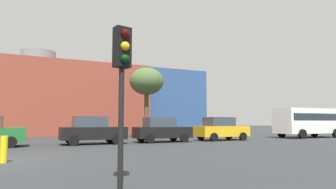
{
  "coord_description": "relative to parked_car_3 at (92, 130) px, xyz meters",
  "views": [
    {
      "loc": [
        1.3,
        -12.97,
        1.42
      ],
      "look_at": [
        9.71,
        5.18,
        3.3
      ],
      "focal_mm": 31.77,
      "sensor_mm": 36.0,
      "label": 1
    }
  ],
  "objects": [
    {
      "name": "white_bus",
      "position": [
        20.09,
        0.06,
        0.72
      ],
      "size": [
        6.8,
        2.62,
        2.72
      ],
      "color": "white",
      "rests_on": "ground_plane"
    },
    {
      "name": "building_backdrop",
      "position": [
        -3.13,
        19.24,
        3.18
      ],
      "size": [
        40.38,
        13.82,
        10.06
      ],
      "color": "brown",
      "rests_on": "ground_plane"
    },
    {
      "name": "parked_car_5",
      "position": [
        10.14,
        0.0,
        0.01
      ],
      "size": [
        4.23,
        2.08,
        1.83
      ],
      "color": "gold",
      "rests_on": "ground_plane"
    },
    {
      "name": "traffic_light_near_right",
      "position": [
        -1.95,
        -13.63,
        1.69
      ],
      "size": [
        0.4,
        0.39,
        3.52
      ],
      "rotation": [
        0.0,
        0.0,
        -1.37
      ],
      "color": "black",
      "rests_on": "ground_plane"
    },
    {
      "name": "bare_tree_0",
      "position": [
        6.19,
        6.39,
        4.33
      ],
      "size": [
        3.24,
        3.24,
        6.62
      ],
      "color": "brown",
      "rests_on": "ground_plane"
    },
    {
      "name": "bollard_yellow_0",
      "position": [
        -4.54,
        -7.81,
        -0.43
      ],
      "size": [
        0.24,
        0.24,
        0.94
      ],
      "primitive_type": "cylinder",
      "color": "yellow",
      "rests_on": "ground_plane"
    },
    {
      "name": "parked_car_3",
      "position": [
        0.0,
        0.0,
        0.0
      ],
      "size": [
        4.19,
        2.05,
        1.81
      ],
      "color": "black",
      "rests_on": "ground_plane"
    },
    {
      "name": "parked_car_4",
      "position": [
        4.96,
        -0.0,
        -0.02
      ],
      "size": [
        4.1,
        2.01,
        1.78
      ],
      "color": "black",
      "rests_on": "ground_plane"
    }
  ]
}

